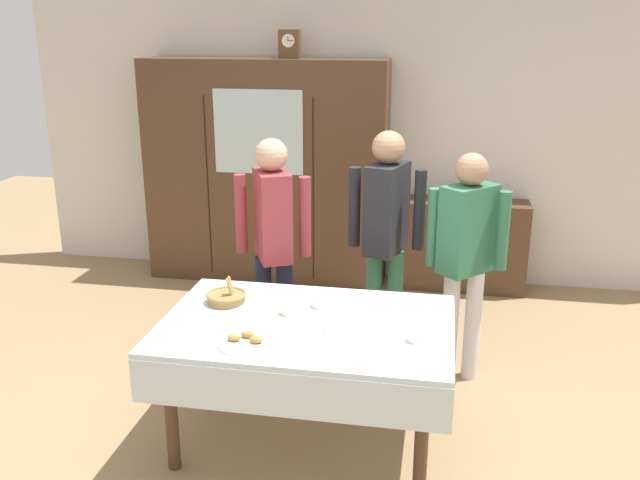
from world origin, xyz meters
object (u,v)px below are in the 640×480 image
tea_cup_far_left (288,311)px  bread_basket (226,297)px  person_beside_shelf (467,247)px  person_behind_table_left (386,225)px  mantel_clock (290,44)px  tea_cup_mid_right (319,304)px  person_near_right_end (273,232)px  spoon_near_right (189,331)px  spoon_mid_right (354,324)px  dining_table (306,341)px  bookshelf_low (463,245)px  tea_cup_front_edge (415,338)px  wall_cabinet (266,173)px  book_stack (466,196)px  pastry_plate (245,342)px  spoon_front_edge (321,328)px

tea_cup_far_left → bread_basket: bearing=163.5°
person_beside_shelf → person_behind_table_left: size_ratio=0.94×
mantel_clock → bread_basket: (0.14, -2.37, -1.37)m
tea_cup_mid_right → person_near_right_end: (-0.44, 0.67, 0.21)m
spoon_near_right → person_behind_table_left: bearing=54.7°
spoon_mid_right → person_near_right_end: person_near_right_end is taller
mantel_clock → person_beside_shelf: size_ratio=0.15×
bread_basket → person_near_right_end: bearing=80.6°
dining_table → bookshelf_low: bookshelf_low is taller
tea_cup_front_edge → person_behind_table_left: size_ratio=0.08×
wall_cabinet → tea_cup_far_left: (0.78, -2.49, -0.24)m
bread_basket → person_near_right_end: size_ratio=0.15×
wall_cabinet → spoon_mid_right: 2.80m
dining_table → spoon_mid_right: spoon_mid_right is taller
bread_basket → spoon_near_right: bread_basket is taller
book_stack → mantel_clock: bearing=-178.1°
bread_basket → pastry_plate: (0.26, -0.51, -0.02)m
wall_cabinet → bookshelf_low: 1.91m
pastry_plate → person_behind_table_left: person_behind_table_left is taller
bookshelf_low → person_near_right_end: bearing=-127.2°
wall_cabinet → person_behind_table_left: 1.91m
dining_table → pastry_plate: (-0.26, -0.28, 0.11)m
mantel_clock → tea_cup_far_left: 2.89m
wall_cabinet → person_behind_table_left: wall_cabinet is taller
bookshelf_low → tea_cup_front_edge: 2.80m
pastry_plate → tea_cup_far_left: bearing=70.5°
tea_cup_mid_right → person_behind_table_left: 0.97m
book_stack → person_behind_table_left: 1.63m
pastry_plate → dining_table: bearing=47.6°
bookshelf_low → tea_cup_far_left: size_ratio=8.59×
book_stack → person_beside_shelf: person_beside_shelf is taller
bread_basket → pastry_plate: 0.57m
spoon_near_right → spoon_mid_right: 0.89m
dining_table → tea_cup_mid_right: 0.27m
bread_basket → spoon_mid_right: size_ratio=2.02×
bookshelf_low → spoon_front_edge: bearing=-106.9°
pastry_plate → spoon_mid_right: pastry_plate is taller
person_beside_shelf → bookshelf_low: bearing=88.8°
tea_cup_front_edge → person_near_right_end: 1.45m
mantel_clock → bookshelf_low: (1.57, 0.05, -1.74)m
tea_cup_far_left → person_behind_table_left: size_ratio=0.08×
bookshelf_low → bread_basket: 2.83m
mantel_clock → spoon_mid_right: mantel_clock is taller
spoon_near_right → spoon_mid_right: (0.86, 0.25, 0.00)m
wall_cabinet → bookshelf_low: (1.81, 0.05, -0.61)m
spoon_front_edge → dining_table: bearing=156.7°
book_stack → tea_cup_front_edge: bearing=-96.3°
dining_table → spoon_near_right: bearing=-162.1°
spoon_mid_right → book_stack: bearing=75.9°
mantel_clock → bookshelf_low: mantel_clock is taller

